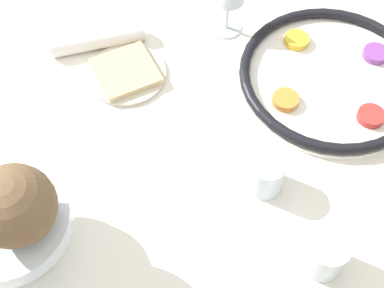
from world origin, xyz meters
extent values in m
plane|color=brown|center=(0.00, 0.00, 0.00)|extent=(8.00, 8.00, 0.00)
cube|color=silver|center=(0.00, 0.00, 0.39)|extent=(1.45, 1.04, 0.77)
cylinder|color=silver|center=(-0.29, 0.07, 0.78)|extent=(0.35, 0.35, 0.01)
torus|color=black|center=(-0.29, 0.07, 0.79)|extent=(0.35, 0.35, 0.02)
cylinder|color=orange|center=(-0.18, 0.07, 0.79)|extent=(0.05, 0.05, 0.01)
cylinder|color=red|center=(-0.29, 0.18, 0.79)|extent=(0.05, 0.05, 0.01)
cylinder|color=#844299|center=(-0.40, 0.07, 0.79)|extent=(0.05, 0.05, 0.01)
cylinder|color=gold|center=(-0.29, -0.04, 0.79)|extent=(0.05, 0.05, 0.01)
cylinder|color=silver|center=(-0.19, -0.15, 0.77)|extent=(0.06, 0.06, 0.00)
cylinder|color=silver|center=(-0.19, -0.15, 0.81)|extent=(0.01, 0.01, 0.07)
cylinder|color=silver|center=(0.34, 0.08, 0.77)|extent=(0.12, 0.12, 0.01)
cylinder|color=silver|center=(0.34, 0.08, 0.81)|extent=(0.03, 0.03, 0.07)
cylinder|color=silver|center=(0.34, 0.08, 0.86)|extent=(0.18, 0.18, 0.03)
sphere|color=brown|center=(0.32, 0.10, 0.93)|extent=(0.11, 0.11, 0.11)
cylinder|color=beige|center=(0.04, -0.15, 0.77)|extent=(0.15, 0.15, 0.01)
cube|color=#D1B784|center=(0.04, -0.15, 0.78)|extent=(0.12, 0.12, 0.01)
cylinder|color=white|center=(0.05, -0.24, 0.79)|extent=(0.19, 0.09, 0.04)
cylinder|color=silver|center=(-0.04, 0.34, 0.81)|extent=(0.06, 0.06, 0.07)
cylinder|color=silver|center=(-0.05, 0.18, 0.81)|extent=(0.06, 0.06, 0.07)
cube|color=silver|center=(0.03, -0.28, 0.77)|extent=(0.16, 0.06, 0.01)
camera|label=1|loc=(0.28, 0.49, 1.56)|focal=50.00mm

